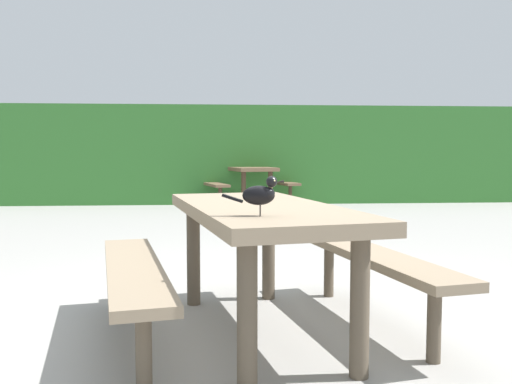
% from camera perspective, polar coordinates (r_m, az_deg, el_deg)
% --- Properties ---
extents(ground_plane, '(60.00, 60.00, 0.00)m').
position_cam_1_polar(ground_plane, '(3.48, 1.48, -13.09)').
color(ground_plane, gray).
extents(hedge_wall, '(28.00, 2.11, 1.95)m').
position_cam_1_polar(hedge_wall, '(11.75, -2.83, 3.92)').
color(hedge_wall, '#387A33').
rests_on(hedge_wall, ground).
extents(picnic_table_foreground, '(1.98, 2.01, 0.74)m').
position_cam_1_polar(picnic_table_foreground, '(3.08, 0.47, -4.73)').
color(picnic_table_foreground, '#84725B').
rests_on(picnic_table_foreground, ground).
extents(bird_grackle, '(0.29, 0.08, 0.18)m').
position_cam_1_polar(bird_grackle, '(2.50, 0.51, -0.19)').
color(bird_grackle, black).
rests_on(bird_grackle, picnic_table_foreground).
extents(picnic_table_mid_left, '(2.06, 2.08, 0.74)m').
position_cam_1_polar(picnic_table_mid_left, '(10.87, -1.11, 1.69)').
color(picnic_table_mid_left, brown).
rests_on(picnic_table_mid_left, ground).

